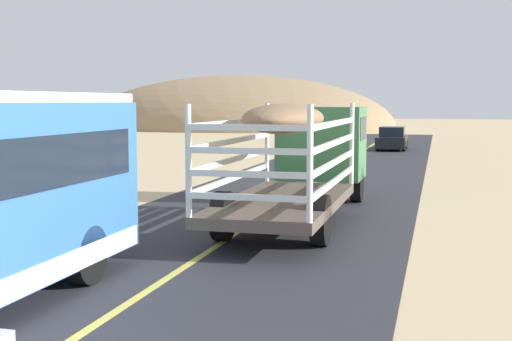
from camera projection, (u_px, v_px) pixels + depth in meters
The scene contains 3 objects.
livestock_truck at pixel (309, 148), 19.07m from camera, with size 2.53×9.70×3.02m.
car_far at pixel (392, 139), 43.77m from camera, with size 1.80×4.40×1.46m.
distant_hill at pixel (236, 128), 80.47m from camera, with size 37.12×26.73×12.23m, color #997C5A.
Camera 1 is at (4.50, -5.47, 3.09)m, focal length 48.12 mm.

